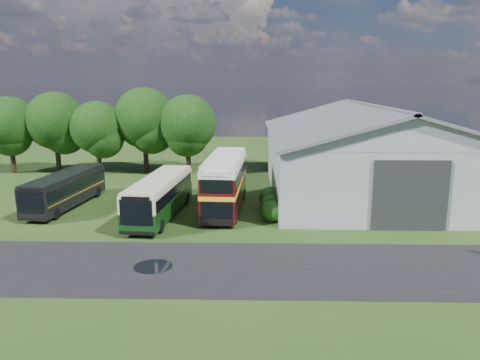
{
  "coord_description": "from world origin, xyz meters",
  "views": [
    {
      "loc": [
        3.99,
        -27.65,
        10.26
      ],
      "look_at": [
        3.14,
        8.0,
        2.7
      ],
      "focal_mm": 35.0,
      "sensor_mm": 36.0,
      "label": 1
    }
  ],
  "objects_px": {
    "storage_shed": "(369,148)",
    "bus_dark_single": "(66,189)",
    "bus_maroon_double": "(225,183)",
    "bus_green_single": "(160,196)"
  },
  "relations": [
    {
      "from": "bus_green_single",
      "to": "bus_dark_single",
      "type": "relative_size",
      "value": 1.08
    },
    {
      "from": "storage_shed",
      "to": "bus_dark_single",
      "type": "distance_m",
      "value": 27.2
    },
    {
      "from": "bus_maroon_double",
      "to": "bus_dark_single",
      "type": "relative_size",
      "value": 1.01
    },
    {
      "from": "bus_green_single",
      "to": "bus_maroon_double",
      "type": "height_order",
      "value": "bus_maroon_double"
    },
    {
      "from": "storage_shed",
      "to": "bus_dark_single",
      "type": "height_order",
      "value": "storage_shed"
    },
    {
      "from": "bus_green_single",
      "to": "storage_shed",
      "type": "bearing_deg",
      "value": 31.91
    },
    {
      "from": "storage_shed",
      "to": "bus_dark_single",
      "type": "xyz_separation_m",
      "value": [
        -26.31,
        -6.35,
        -2.67
      ]
    },
    {
      "from": "bus_dark_single",
      "to": "bus_green_single",
      "type": "bearing_deg",
      "value": -10.76
    },
    {
      "from": "storage_shed",
      "to": "bus_dark_single",
      "type": "bearing_deg",
      "value": -166.42
    },
    {
      "from": "storage_shed",
      "to": "bus_green_single",
      "type": "xyz_separation_m",
      "value": [
        -17.98,
        -8.96,
        -2.54
      ]
    }
  ]
}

